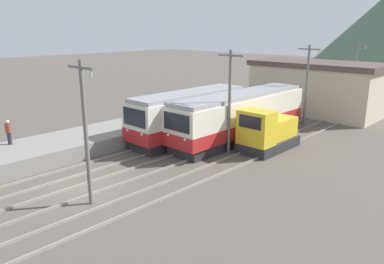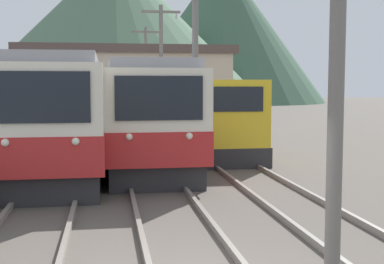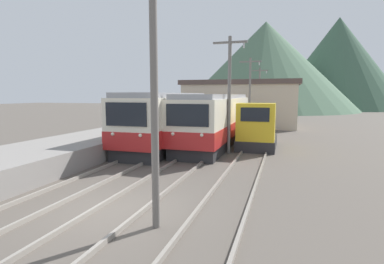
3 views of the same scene
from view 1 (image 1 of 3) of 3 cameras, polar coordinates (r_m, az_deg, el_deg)
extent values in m
plane|color=#564F47|center=(20.76, -15.90, -8.36)|extent=(200.00, 200.00, 0.00)
cube|color=gray|center=(25.89, -23.12, -3.05)|extent=(4.50, 54.00, 1.02)
cube|color=gray|center=(23.49, -20.10, -5.72)|extent=(0.10, 60.00, 0.14)
cube|color=gray|center=(22.27, -18.42, -6.72)|extent=(0.10, 60.00, 0.14)
cube|color=gray|center=(21.16, -16.65, -7.76)|extent=(0.10, 60.00, 0.14)
cube|color=gray|center=(20.00, -14.55, -8.98)|extent=(0.10, 60.00, 0.14)
cube|color=gray|center=(18.80, -11.97, -10.44)|extent=(0.10, 60.00, 0.14)
cube|color=gray|center=(17.74, -9.26, -11.95)|extent=(0.10, 60.00, 0.14)
cube|color=#28282B|center=(28.82, -0.32, -0.31)|extent=(2.58, 10.09, 0.70)
cube|color=silver|center=(28.41, -0.33, 2.95)|extent=(2.80, 10.51, 2.65)
cube|color=red|center=(28.61, -0.33, 1.29)|extent=(2.84, 10.55, 0.96)
cube|color=black|center=(24.86, -8.83, 2.20)|extent=(2.24, 0.06, 1.17)
sphere|color=silver|center=(25.69, -9.80, 0.27)|extent=(0.18, 0.18, 0.18)
sphere|color=silver|center=(24.51, -7.65, -0.37)|extent=(0.18, 0.18, 0.18)
cube|color=#939399|center=(28.13, -0.33, 5.87)|extent=(2.46, 10.09, 0.28)
cube|color=#28282B|center=(29.07, 7.35, -0.30)|extent=(2.58, 13.05, 0.70)
cube|color=silver|center=(28.67, 7.46, 2.85)|extent=(2.80, 13.59, 2.57)
cube|color=red|center=(28.86, 7.41, 1.25)|extent=(2.84, 13.63, 0.92)
cube|color=black|center=(23.53, -2.41, 1.47)|extent=(2.24, 0.06, 1.13)
sphere|color=silver|center=(24.32, -3.67, -0.46)|extent=(0.18, 0.18, 0.18)
sphere|color=silver|center=(23.25, -1.09, -1.18)|extent=(0.18, 0.18, 0.18)
cube|color=#939399|center=(28.40, 7.56, 5.65)|extent=(2.46, 13.05, 0.28)
cube|color=#28282B|center=(26.87, 11.54, -1.80)|extent=(2.40, 4.71, 0.70)
cube|color=gold|center=(25.17, 9.77, 0.66)|extent=(2.28, 1.51, 2.30)
cube|color=black|center=(24.42, 8.80, 1.48)|extent=(1.68, 0.04, 0.83)
cube|color=gold|center=(27.21, 12.51, 0.66)|extent=(1.92, 3.10, 1.40)
cylinder|color=black|center=(26.99, 12.63, 2.61)|extent=(0.16, 0.16, 0.50)
cylinder|color=slate|center=(17.89, -15.86, -0.48)|extent=(0.20, 0.20, 6.89)
cube|color=slate|center=(17.34, -16.61, 9.41)|extent=(2.00, 0.12, 0.12)
cylinder|color=#B2B2B7|center=(16.67, -15.16, 8.61)|extent=(0.10, 0.10, 0.30)
cylinder|color=slate|center=(24.85, 5.73, 4.40)|extent=(0.20, 0.20, 6.89)
cube|color=slate|center=(24.45, 5.93, 11.53)|extent=(2.00, 0.12, 0.12)
cylinder|color=#B2B2B7|center=(23.99, 7.45, 10.93)|extent=(0.10, 0.10, 0.30)
cylinder|color=slate|center=(33.80, 17.04, 6.73)|extent=(0.20, 0.20, 6.89)
cube|color=slate|center=(33.51, 17.46, 11.96)|extent=(2.00, 0.12, 0.12)
cylinder|color=#B2B2B7|center=(33.17, 18.69, 11.48)|extent=(0.10, 0.10, 0.30)
cylinder|color=slate|center=(43.54, 23.51, 7.94)|extent=(0.20, 0.20, 6.89)
cube|color=slate|center=(43.31, 23.96, 11.99)|extent=(2.00, 0.12, 0.12)
cylinder|color=#B2B2B7|center=(43.05, 24.94, 11.60)|extent=(0.10, 0.10, 0.30)
cylinder|color=#282833|center=(26.58, -26.04, -0.90)|extent=(0.26, 0.26, 0.77)
cylinder|color=brown|center=(26.42, -26.21, 0.53)|extent=(0.38, 0.38, 0.61)
sphere|color=beige|center=(26.32, -26.32, 1.41)|extent=(0.22, 0.22, 0.22)
cube|color=beige|center=(39.45, 18.38, 6.09)|extent=(12.00, 6.00, 4.59)
cube|color=#51423D|center=(39.16, 18.70, 9.75)|extent=(12.60, 6.30, 0.50)
camera|label=2|loc=(18.71, -37.18, -4.33)|focal=50.00mm
camera|label=3|loc=(12.76, -36.13, -9.07)|focal=28.00mm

